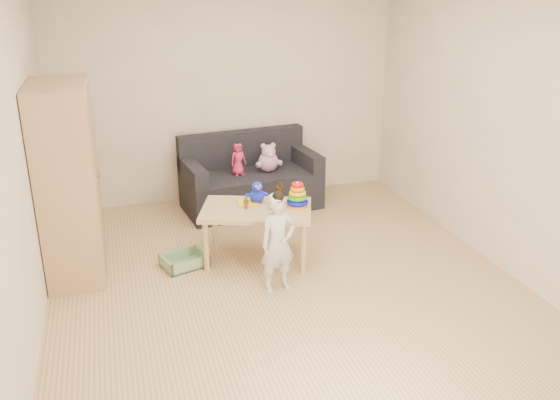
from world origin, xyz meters
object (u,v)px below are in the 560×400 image
object	(u,v)px
wardrobe	(68,182)
toddler	(278,244)
sofa	(251,190)
play_table	(257,234)

from	to	relation	value
wardrobe	toddler	world-z (taller)	wardrobe
wardrobe	sofa	world-z (taller)	wardrobe
sofa	toddler	world-z (taller)	toddler
wardrobe	play_table	xyz separation A→B (m)	(1.62, -0.26, -0.59)
wardrobe	play_table	distance (m)	1.75
play_table	sofa	bearing A→B (deg)	78.44
toddler	sofa	bearing A→B (deg)	74.14
wardrobe	toddler	bearing A→B (deg)	-27.28
wardrobe	play_table	bearing A→B (deg)	-9.13
wardrobe	toddler	xyz separation A→B (m)	(1.66, -0.86, -0.43)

